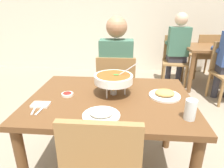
{
  "coord_description": "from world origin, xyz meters",
  "views": [
    {
      "loc": [
        0.12,
        -1.37,
        1.39
      ],
      "look_at": [
        0.0,
        0.15,
        0.79
      ],
      "focal_mm": 31.61,
      "sensor_mm": 36.0,
      "label": 1
    }
  ],
  "objects": [
    {
      "name": "drink_glass",
      "position": [
        0.51,
        -0.28,
        0.8
      ],
      "size": [
        0.07,
        0.07,
        0.13
      ],
      "color": "silver",
      "rests_on": "dining_table_main"
    },
    {
      "name": "fork_utensil",
      "position": [
        -0.5,
        -0.23,
        0.75
      ],
      "size": [
        0.04,
        0.17,
        0.01
      ],
      "primitive_type": "cube",
      "rotation": [
        0.0,
        0.0,
        0.19
      ],
      "color": "silver",
      "rests_on": "dining_table_main"
    },
    {
      "name": "dining_table_main",
      "position": [
        0.0,
        0.0,
        0.64
      ],
      "size": [
        1.23,
        0.91,
        0.74
      ],
      "color": "brown",
      "rests_on": "ground_plane"
    },
    {
      "name": "napkin_folded",
      "position": [
        -0.48,
        -0.18,
        0.75
      ],
      "size": [
        0.12,
        0.08,
        0.02
      ],
      "primitive_type": "cube",
      "rotation": [
        0.0,
        0.0,
        0.03
      ],
      "color": "white",
      "rests_on": "dining_table_main"
    },
    {
      "name": "cafe_rear_partition",
      "position": [
        0.0,
        3.21,
        1.5
      ],
      "size": [
        10.0,
        0.1,
        3.0
      ],
      "primitive_type": "cube",
      "color": "beige",
      "rests_on": "ground_plane"
    },
    {
      "name": "rice_plate",
      "position": [
        -0.03,
        -0.29,
        0.77
      ],
      "size": [
        0.24,
        0.24,
        0.06
      ],
      "color": "white",
      "rests_on": "dining_table_main"
    },
    {
      "name": "sauce_dish",
      "position": [
        -0.34,
        -0.0,
        0.76
      ],
      "size": [
        0.09,
        0.09,
        0.02
      ],
      "color": "white",
      "rests_on": "dining_table_main"
    },
    {
      "name": "dining_table_far",
      "position": [
        1.64,
        2.23,
        0.61
      ],
      "size": [
        1.0,
        0.8,
        0.74
      ],
      "color": "brown",
      "rests_on": "ground_plane"
    },
    {
      "name": "diner_main",
      "position": [
        0.0,
        0.77,
        0.75
      ],
      "size": [
        0.4,
        0.45,
        1.31
      ],
      "color": "#2D2D38",
      "rests_on": "ground_plane"
    },
    {
      "name": "curry_bowl",
      "position": [
        0.02,
        0.06,
        0.87
      ],
      "size": [
        0.33,
        0.3,
        0.26
      ],
      "color": "silver",
      "rests_on": "dining_table_main"
    },
    {
      "name": "chair_bg_middle",
      "position": [
        1.0,
        2.34,
        0.51
      ],
      "size": [
        0.49,
        0.49,
        0.9
      ],
      "color": "olive",
      "rests_on": "ground_plane"
    },
    {
      "name": "patron_bg_middle",
      "position": [
        1.02,
        2.28,
        0.75
      ],
      "size": [
        0.4,
        0.45,
        1.31
      ],
      "color": "#2D2D38",
      "rests_on": "ground_plane"
    },
    {
      "name": "appetizer_plate",
      "position": [
        0.42,
        0.04,
        0.77
      ],
      "size": [
        0.24,
        0.24,
        0.06
      ],
      "color": "white",
      "rests_on": "dining_table_main"
    },
    {
      "name": "chair_bg_corner",
      "position": [
        1.68,
        2.72,
        0.51
      ],
      "size": [
        0.47,
        0.47,
        0.9
      ],
      "color": "olive",
      "rests_on": "ground_plane"
    },
    {
      "name": "spoon_utensil",
      "position": [
        -0.45,
        -0.23,
        0.75
      ],
      "size": [
        0.03,
        0.17,
        0.01
      ],
      "primitive_type": "cube",
      "rotation": [
        0.0,
        0.0,
        -0.08
      ],
      "color": "silver",
      "rests_on": "dining_table_main"
    },
    {
      "name": "chair_diner_main",
      "position": [
        -0.0,
        0.74,
        0.51
      ],
      "size": [
        0.44,
        0.44,
        0.9
      ],
      "color": "olive",
      "rests_on": "ground_plane"
    }
  ]
}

